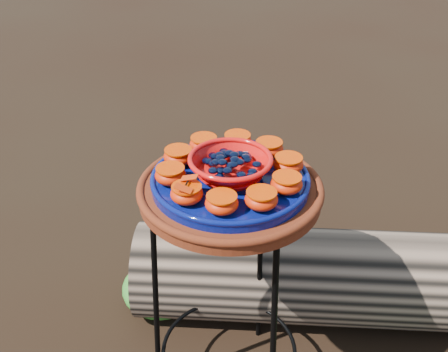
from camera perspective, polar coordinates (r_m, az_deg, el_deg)
The scene contains 19 objects.
plant_stand at distance 1.62m, azimuth 0.55°, elevation -12.51°, with size 0.44×0.44×0.70m, color black, non-canonical shape.
terracotta_saucer at distance 1.39m, azimuth 0.63°, elevation -1.62°, with size 0.45×0.45×0.04m, color #47150F.
cobalt_plate at distance 1.38m, azimuth 0.64°, elevation -0.54°, with size 0.39×0.39×0.03m, color #000C37.
red_bowl at distance 1.35m, azimuth 0.65°, elevation 0.88°, with size 0.19×0.19×0.05m, color red, non-canonical shape.
glass_gems at distance 1.33m, azimuth 0.66°, elevation 2.34°, with size 0.15×0.15×0.03m, color black, non-canonical shape.
orange_half_0 at distance 1.27m, azimuth -3.80°, elevation -1.82°, with size 0.08×0.08×0.04m, color #AA1200.
orange_half_1 at distance 1.24m, azimuth -0.23°, elevation -2.80°, with size 0.08×0.08×0.04m, color #AA1200.
orange_half_2 at distance 1.25m, azimuth 3.81°, elevation -2.39°, with size 0.08×0.08×0.04m, color #AA1200.
orange_half_3 at distance 1.31m, azimuth 6.37°, elevation -0.80°, with size 0.08×0.08×0.04m, color #AA1200.
orange_half_4 at distance 1.39m, azimuth 6.54°, elevation 1.19°, with size 0.08×0.08×0.04m, color #AA1200.
orange_half_5 at distance 1.45m, azimuth 4.59°, elevation 2.79°, with size 0.08×0.08×0.04m, color #AA1200.
orange_half_6 at distance 1.48m, azimuth 1.38°, elevation 3.54°, with size 0.08×0.08×0.04m, color #AA1200.
orange_half_7 at distance 1.47m, azimuth -2.06°, elevation 3.25°, with size 0.08×0.08×0.04m, color #AA1200.
orange_half_8 at distance 1.42m, azimuth -4.66°, elevation 1.99°, with size 0.08×0.08×0.04m, color #AA1200.
orange_half_9 at distance 1.34m, azimuth -5.45°, elevation 0.10°, with size 0.08×0.08×0.04m, color #AA1200.
butterfly at distance 1.26m, azimuth -3.84°, elevation -0.75°, with size 0.08×0.05×0.01m, color #C02A05, non-canonical shape.
driftwood_log at distance 2.04m, azimuth 16.95°, elevation -10.04°, with size 1.78×0.47×0.33m, color black, non-canonical shape.
foliage_left at distance 2.08m, azimuth -6.29°, elevation -11.06°, with size 0.29×0.29×0.15m, color #256623.
foliage_back at distance 2.14m, azimuth 5.41°, elevation -9.48°, with size 0.30×0.30×0.15m, color #256623.
Camera 1 is at (0.53, -1.03, 1.49)m, focal length 45.00 mm.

